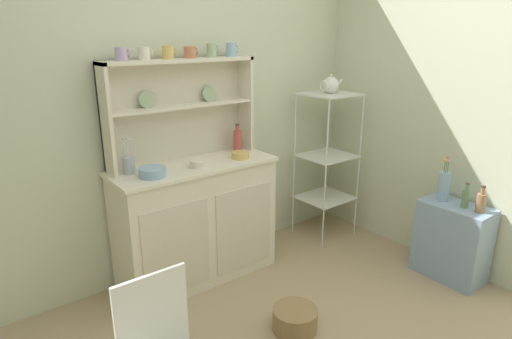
% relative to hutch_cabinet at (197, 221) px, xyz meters
% --- Properties ---
extents(wall_back, '(3.84, 0.05, 2.50)m').
position_rel_hutch_cabinet_xyz_m(wall_back, '(0.03, 0.26, 0.80)').
color(wall_back, beige).
rests_on(wall_back, ground).
extents(hutch_cabinet, '(1.16, 0.45, 0.87)m').
position_rel_hutch_cabinet_xyz_m(hutch_cabinet, '(0.00, 0.00, 0.00)').
color(hutch_cabinet, silver).
rests_on(hutch_cabinet, ground).
extents(hutch_shelf_unit, '(1.09, 0.18, 0.70)m').
position_rel_hutch_cabinet_xyz_m(hutch_shelf_unit, '(0.00, 0.16, 0.84)').
color(hutch_shelf_unit, beige).
rests_on(hutch_shelf_unit, hutch_cabinet).
extents(bakers_rack, '(0.43, 0.39, 1.26)m').
position_rel_hutch_cabinet_xyz_m(bakers_rack, '(1.27, -0.06, 0.34)').
color(bakers_rack, silver).
rests_on(bakers_rack, ground).
extents(side_shelf_blue, '(0.28, 0.48, 0.57)m').
position_rel_hutch_cabinet_xyz_m(side_shelf_blue, '(1.47, -1.14, -0.16)').
color(side_shelf_blue, '#849EBC').
rests_on(side_shelf_blue, ground).
extents(floor_basket, '(0.28, 0.28, 0.14)m').
position_rel_hutch_cabinet_xyz_m(floor_basket, '(0.15, -0.89, -0.38)').
color(floor_basket, '#93754C').
rests_on(floor_basket, ground).
extents(cup_lilac_0, '(0.09, 0.07, 0.08)m').
position_rel_hutch_cabinet_xyz_m(cup_lilac_0, '(-0.40, 0.12, 1.17)').
color(cup_lilac_0, '#B79ECC').
rests_on(cup_lilac_0, hutch_shelf_unit).
extents(cup_cream_1, '(0.09, 0.08, 0.08)m').
position_rel_hutch_cabinet_xyz_m(cup_cream_1, '(-0.25, 0.12, 1.17)').
color(cup_cream_1, silver).
rests_on(cup_cream_1, hutch_shelf_unit).
extents(cup_gold_2, '(0.09, 0.08, 0.08)m').
position_rel_hutch_cabinet_xyz_m(cup_gold_2, '(-0.08, 0.12, 1.17)').
color(cup_gold_2, '#DBB760').
rests_on(cup_gold_2, hutch_shelf_unit).
extents(cup_terracotta_3, '(0.10, 0.08, 0.08)m').
position_rel_hutch_cabinet_xyz_m(cup_terracotta_3, '(0.08, 0.12, 1.17)').
color(cup_terracotta_3, '#C67556').
rests_on(cup_terracotta_3, hutch_shelf_unit).
extents(cup_sage_4, '(0.08, 0.07, 0.09)m').
position_rel_hutch_cabinet_xyz_m(cup_sage_4, '(0.25, 0.12, 1.17)').
color(cup_sage_4, '#9EB78E').
rests_on(cup_sage_4, hutch_shelf_unit).
extents(cup_sky_5, '(0.09, 0.07, 0.09)m').
position_rel_hutch_cabinet_xyz_m(cup_sky_5, '(0.41, 0.12, 1.18)').
color(cup_sky_5, '#8EB2D1').
rests_on(cup_sky_5, hutch_shelf_unit).
extents(bowl_mixing_large, '(0.17, 0.17, 0.06)m').
position_rel_hutch_cabinet_xyz_m(bowl_mixing_large, '(-0.34, -0.07, 0.45)').
color(bowl_mixing_large, '#8EB2D1').
rests_on(bowl_mixing_large, hutch_cabinet).
extents(bowl_floral_medium, '(0.12, 0.12, 0.05)m').
position_rel_hutch_cabinet_xyz_m(bowl_floral_medium, '(0.00, -0.07, 0.45)').
color(bowl_floral_medium, silver).
rests_on(bowl_floral_medium, hutch_cabinet).
extents(bowl_cream_small, '(0.13, 0.13, 0.05)m').
position_rel_hutch_cabinet_xyz_m(bowl_cream_small, '(0.34, -0.07, 0.45)').
color(bowl_cream_small, '#DBB760').
rests_on(bowl_cream_small, hutch_cabinet).
extents(jam_bottle, '(0.06, 0.06, 0.22)m').
position_rel_hutch_cabinet_xyz_m(jam_bottle, '(0.43, 0.09, 0.51)').
color(jam_bottle, '#B74C47').
rests_on(jam_bottle, hutch_cabinet).
extents(utensil_jar, '(0.08, 0.08, 0.25)m').
position_rel_hutch_cabinet_xyz_m(utensil_jar, '(-0.43, 0.08, 0.48)').
color(utensil_jar, '#B2B7C6').
rests_on(utensil_jar, hutch_cabinet).
extents(porcelain_teapot, '(0.23, 0.14, 0.16)m').
position_rel_hutch_cabinet_xyz_m(porcelain_teapot, '(1.27, -0.06, 0.88)').
color(porcelain_teapot, white).
rests_on(porcelain_teapot, bakers_rack).
extents(flower_vase, '(0.08, 0.08, 0.34)m').
position_rel_hutch_cabinet_xyz_m(flower_vase, '(1.47, -1.02, 0.25)').
color(flower_vase, '#8EB2D1').
rests_on(flower_vase, side_shelf_blue).
extents(oil_bottle, '(0.05, 0.05, 0.18)m').
position_rel_hutch_cabinet_xyz_m(oil_bottle, '(1.47, -1.19, 0.19)').
color(oil_bottle, '#6B8C60').
rests_on(oil_bottle, side_shelf_blue).
extents(vinegar_bottle, '(0.06, 0.06, 0.19)m').
position_rel_hutch_cabinet_xyz_m(vinegar_bottle, '(1.47, -1.30, 0.20)').
color(vinegar_bottle, '#99704C').
rests_on(vinegar_bottle, side_shelf_blue).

